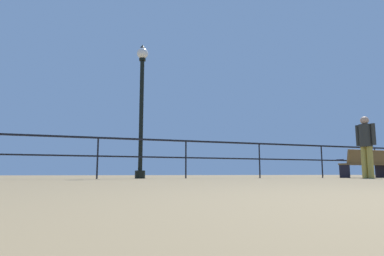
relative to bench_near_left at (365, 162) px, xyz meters
name	(u,v)px	position (x,y,z in m)	size (l,w,h in m)	color
pier_railing	(144,149)	(-7.16, 0.77, 0.31)	(22.01, 0.05, 1.09)	black
bench_near_left	(365,162)	(0.00, 0.00, 0.00)	(1.70, 0.62, 0.90)	brown
lamppost_center	(142,100)	(-7.19, 1.07, 1.72)	(0.33, 0.33, 3.89)	black
person_at_railing	(366,142)	(-1.12, -1.10, 0.51)	(0.34, 0.56, 1.78)	#A5913C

